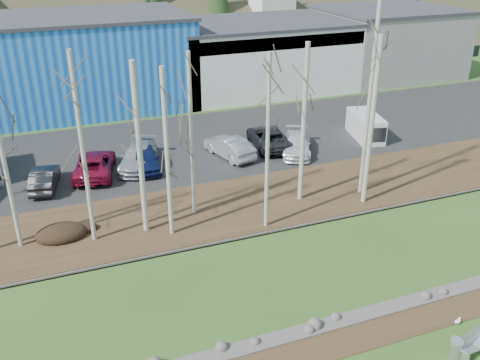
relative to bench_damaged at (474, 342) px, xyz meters
name	(u,v)px	position (x,y,z in m)	size (l,w,h in m)	color
dirt_strip	(340,341)	(-4.60, 2.37, -0.41)	(80.00, 1.80, 0.03)	#382616
near_bank_rocks	(327,326)	(-4.60, 3.37, -0.42)	(80.00, 0.80, 0.50)	#47423D
river	(285,273)	(-4.60, 7.47, -0.42)	(80.00, 8.00, 0.90)	black
far_bank_rocks	(253,233)	(-4.60, 11.57, -0.42)	(80.00, 0.80, 0.46)	#47423D
far_bank	(232,206)	(-4.60, 14.77, -0.35)	(80.00, 7.00, 0.15)	#382616
parking_lot	(184,146)	(-4.60, 25.27, -0.35)	(80.00, 14.00, 0.14)	black
building_blue	(77,61)	(-10.60, 39.27, 3.73)	(20.40, 12.24, 8.30)	#104BA9
building_white	(257,54)	(7.40, 39.25, 2.99)	(18.36, 12.24, 6.80)	silver
building_grey	(387,41)	(23.40, 39.27, 3.23)	(14.28, 12.24, 7.30)	gray
bench_damaged	(474,342)	(0.00, 0.00, 0.00)	(1.96, 1.09, 0.83)	#A7A8AC
litter_bin	(455,350)	(-0.95, -0.05, -0.01)	(0.47, 0.47, 0.81)	#A7A8AC
seagull	(458,321)	(0.59, 1.46, -0.27)	(0.37, 0.19, 0.27)	gold
dirt_mound	(61,233)	(-14.41, 14.67, -0.01)	(2.71, 1.91, 0.53)	black
birch_1	(4,163)	(-16.47, 14.59, 4.42)	(0.23, 0.23, 9.37)	#B8B3A7
birch_2	(140,151)	(-10.01, 13.77, 4.40)	(0.29, 0.29, 9.35)	#B8B3A7
birch_3	(83,152)	(-12.80, 13.81, 4.76)	(0.23, 0.23, 10.06)	#B8B3A7
birch_4	(167,155)	(-8.78, 12.94, 4.30)	(0.25, 0.25, 9.14)	#B8B3A7
birch_5	(192,137)	(-6.93, 14.79, 4.40)	(0.22, 0.22, 9.35)	#B8B3A7
birch_6	(268,145)	(-3.69, 11.82, 4.55)	(0.21, 0.21, 9.63)	#B8B3A7
birch_7	(372,123)	(3.01, 12.33, 4.71)	(0.28, 0.28, 9.96)	#B8B3A7
birch_8	(304,125)	(-0.39, 14.09, 4.48)	(0.28, 0.28, 9.49)	#B8B3A7
birch_9	(370,96)	(3.55, 13.52, 5.93)	(0.25, 0.25, 12.41)	#B8B3A7
car_1	(44,178)	(-14.86, 21.34, 0.40)	(1.44, 4.12, 1.36)	black
car_2	(95,164)	(-11.60, 22.30, 0.46)	(2.45, 5.32, 1.48)	maroon
car_3	(139,156)	(-8.58, 22.54, 0.48)	(2.12, 5.22, 1.52)	#A4AAAD
car_4	(145,158)	(-8.24, 22.02, 0.48)	(1.80, 4.47, 1.52)	#121D4D
car_5	(229,147)	(-2.10, 21.93, 0.48)	(1.61, 4.62, 1.52)	#A9A9AB
car_6	(269,137)	(1.38, 22.69, 0.47)	(2.51, 5.44, 1.51)	#2A2B2D
car_7	(297,144)	(2.75, 20.77, 0.42)	(1.98, 4.87, 1.41)	white
van_white	(366,127)	(9.27, 21.59, 0.66)	(2.77, 4.63, 1.89)	white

